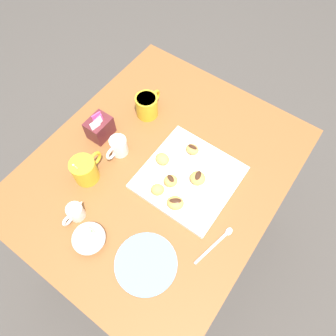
# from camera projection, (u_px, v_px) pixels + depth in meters

# --- Properties ---
(ground_plane) EXTENTS (8.00, 8.00, 0.00)m
(ground_plane) POSITION_uv_depth(u_px,v_px,m) (162.00, 230.00, 1.71)
(ground_plane) COLOR #423D38
(dining_table) EXTENTS (0.99, 0.82, 0.71)m
(dining_table) POSITION_uv_depth(u_px,v_px,m) (159.00, 184.00, 1.20)
(dining_table) COLOR brown
(dining_table) RESTS_ON ground_plane
(pastry_plate_square) EXTENTS (0.31, 0.31, 0.02)m
(pastry_plate_square) POSITION_uv_depth(u_px,v_px,m) (189.00, 177.00, 1.06)
(pastry_plate_square) COLOR white
(pastry_plate_square) RESTS_ON dining_table
(coffee_mug_mustard_left) EXTENTS (0.12, 0.08, 0.14)m
(coffee_mug_mustard_left) POSITION_uv_depth(u_px,v_px,m) (85.00, 169.00, 1.02)
(coffee_mug_mustard_left) COLOR gold
(coffee_mug_mustard_left) RESTS_ON dining_table
(coffee_mug_mustard_right) EXTENTS (0.12, 0.08, 0.09)m
(coffee_mug_mustard_right) POSITION_uv_depth(u_px,v_px,m) (147.00, 105.00, 1.16)
(coffee_mug_mustard_right) COLOR gold
(coffee_mug_mustard_right) RESTS_ON dining_table
(cream_pitcher_white) EXTENTS (0.10, 0.06, 0.07)m
(cream_pitcher_white) POSITION_uv_depth(u_px,v_px,m) (118.00, 146.00, 1.08)
(cream_pitcher_white) COLOR white
(cream_pitcher_white) RESTS_ON dining_table
(sugar_caddy) EXTENTS (0.09, 0.07, 0.11)m
(sugar_caddy) POSITION_uv_depth(u_px,v_px,m) (100.00, 128.00, 1.12)
(sugar_caddy) COLOR #561E23
(sugar_caddy) RESTS_ON dining_table
(ice_cream_bowl) EXTENTS (0.10, 0.10, 0.08)m
(ice_cream_bowl) POSITION_uv_depth(u_px,v_px,m) (88.00, 238.00, 0.93)
(ice_cream_bowl) COLOR white
(ice_cream_bowl) RESTS_ON dining_table
(chocolate_sauce_pitcher) EXTENTS (0.09, 0.05, 0.06)m
(chocolate_sauce_pitcher) POSITION_uv_depth(u_px,v_px,m) (75.00, 212.00, 0.97)
(chocolate_sauce_pitcher) COLOR white
(chocolate_sauce_pitcher) RESTS_ON dining_table
(saucer_sky_left) EXTENTS (0.19, 0.19, 0.01)m
(saucer_sky_left) POSITION_uv_depth(u_px,v_px,m) (146.00, 264.00, 0.92)
(saucer_sky_left) COLOR #66A8DB
(saucer_sky_left) RESTS_ON dining_table
(loose_spoon_near_saucer) EXTENTS (0.16, 0.05, 0.01)m
(loose_spoon_near_saucer) POSITION_uv_depth(u_px,v_px,m) (218.00, 241.00, 0.96)
(loose_spoon_near_saucer) COLOR silver
(loose_spoon_near_saucer) RESTS_ON dining_table
(beignet_0) EXTENTS (0.07, 0.07, 0.03)m
(beignet_0) POSITION_uv_depth(u_px,v_px,m) (175.00, 203.00, 0.98)
(beignet_0) COLOR #D19347
(beignet_0) RESTS_ON pastry_plate_square
(chocolate_drizzle_0) EXTENTS (0.04, 0.04, 0.00)m
(chocolate_drizzle_0) POSITION_uv_depth(u_px,v_px,m) (176.00, 201.00, 0.97)
(chocolate_drizzle_0) COLOR #381E11
(chocolate_drizzle_0) RESTS_ON beignet_0
(beignet_1) EXTENTS (0.06, 0.06, 0.03)m
(beignet_1) POSITION_uv_depth(u_px,v_px,m) (158.00, 190.00, 1.01)
(beignet_1) COLOR #D19347
(beignet_1) RESTS_ON pastry_plate_square
(beignet_2) EXTENTS (0.06, 0.06, 0.04)m
(beignet_2) POSITION_uv_depth(u_px,v_px,m) (198.00, 178.00, 1.03)
(beignet_2) COLOR #D19347
(beignet_2) RESTS_ON pastry_plate_square
(chocolate_drizzle_2) EXTENTS (0.04, 0.03, 0.00)m
(chocolate_drizzle_2) POSITION_uv_depth(u_px,v_px,m) (198.00, 175.00, 1.01)
(chocolate_drizzle_2) COLOR #381E11
(chocolate_drizzle_2) RESTS_ON beignet_2
(beignet_3) EXTENTS (0.06, 0.06, 0.03)m
(beignet_3) POSITION_uv_depth(u_px,v_px,m) (171.00, 181.00, 1.02)
(beignet_3) COLOR #D19347
(beignet_3) RESTS_ON pastry_plate_square
(chocolate_drizzle_3) EXTENTS (0.03, 0.04, 0.00)m
(chocolate_drizzle_3) POSITION_uv_depth(u_px,v_px,m) (171.00, 178.00, 1.01)
(chocolate_drizzle_3) COLOR #381E11
(chocolate_drizzle_3) RESTS_ON beignet_3
(beignet_4) EXTENTS (0.05, 0.06, 0.03)m
(beignet_4) POSITION_uv_depth(u_px,v_px,m) (162.00, 159.00, 1.06)
(beignet_4) COLOR #D19347
(beignet_4) RESTS_ON pastry_plate_square
(beignet_5) EXTENTS (0.04, 0.05, 0.03)m
(beignet_5) POSITION_uv_depth(u_px,v_px,m) (192.00, 149.00, 1.09)
(beignet_5) COLOR #D19347
(beignet_5) RESTS_ON pastry_plate_square
(chocolate_drizzle_5) EXTENTS (0.02, 0.03, 0.00)m
(chocolate_drizzle_5) POSITION_uv_depth(u_px,v_px,m) (193.00, 147.00, 1.07)
(chocolate_drizzle_5) COLOR #381E11
(chocolate_drizzle_5) RESTS_ON beignet_5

